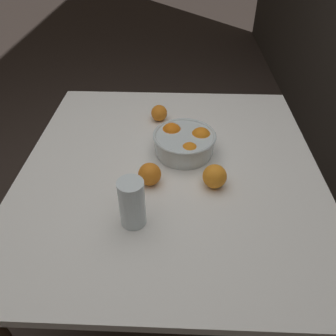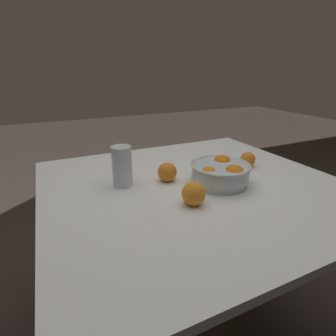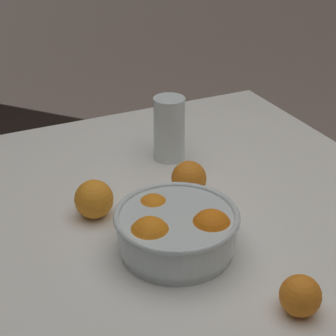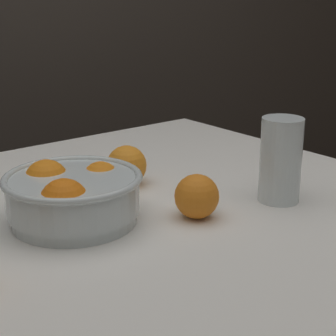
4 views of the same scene
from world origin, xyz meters
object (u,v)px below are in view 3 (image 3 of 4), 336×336
(fruit_bowl, at_px, (176,230))
(orange_loose_front, at_px, (300,296))
(orange_loose_near_bowl, at_px, (189,178))
(juice_glass, at_px, (169,132))
(orange_loose_aside, at_px, (94,199))

(fruit_bowl, distance_m, orange_loose_front, 0.26)
(fruit_bowl, height_order, orange_loose_near_bowl, fruit_bowl)
(fruit_bowl, bearing_deg, juice_glass, -23.56)
(fruit_bowl, xyz_separation_m, orange_loose_near_bowl, (0.18, -0.12, -0.01))
(juice_glass, bearing_deg, fruit_bowl, 156.44)
(orange_loose_front, xyz_separation_m, orange_loose_aside, (0.41, 0.21, 0.01))
(orange_loose_front, bearing_deg, orange_loose_near_bowl, -1.06)
(juice_glass, bearing_deg, orange_loose_near_bowl, 168.66)
(fruit_bowl, height_order, orange_loose_aside, fruit_bowl)
(fruit_bowl, distance_m, orange_loose_near_bowl, 0.21)
(juice_glass, distance_m, orange_loose_front, 0.59)
(orange_loose_near_bowl, relative_size, orange_loose_aside, 0.96)
(juice_glass, height_order, orange_loose_front, juice_glass)
(orange_loose_near_bowl, height_order, orange_loose_aside, orange_loose_aside)
(orange_loose_near_bowl, bearing_deg, juice_glass, -11.34)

